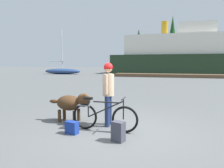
{
  "coord_description": "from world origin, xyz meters",
  "views": [
    {
      "loc": [
        1.27,
        -5.07,
        1.77
      ],
      "look_at": [
        -0.32,
        0.6,
        1.17
      ],
      "focal_mm": 32.46,
      "sensor_mm": 36.0,
      "label": 1
    }
  ],
  "objects": [
    {
      "name": "sailboat_moored",
      "position": [
        -15.58,
        24.83,
        0.5
      ],
      "size": [
        6.39,
        1.79,
        7.3
      ],
      "color": "navy",
      "rests_on": "ground_plane"
    },
    {
      "name": "person_cyclist",
      "position": [
        -0.35,
        0.32,
        1.09
      ],
      "size": [
        0.32,
        0.53,
        1.79
      ],
      "color": "navy",
      "rests_on": "ground_plane"
    },
    {
      "name": "ground_plane",
      "position": [
        0.0,
        0.0,
        0.0
      ],
      "size": [
        160.0,
        160.0,
        0.0
      ],
      "primitive_type": "plane",
      "color": "#595B5B"
    },
    {
      "name": "backpack",
      "position": [
        0.2,
        -0.75,
        0.23
      ],
      "size": [
        0.33,
        0.28,
        0.46
      ],
      "primitive_type": "cube",
      "rotation": [
        0.0,
        0.0,
        -0.35
      ],
      "color": "#3F3F4C",
      "rests_on": "ground_plane"
    },
    {
      "name": "handbag_pannier",
      "position": [
        -1.04,
        -0.58,
        0.16
      ],
      "size": [
        0.35,
        0.24,
        0.32
      ],
      "primitive_type": "cube",
      "rotation": [
        0.0,
        0.0,
        -0.21
      ],
      "color": "navy",
      "rests_on": "ground_plane"
    },
    {
      "name": "dock_pier",
      "position": [
        3.03,
        21.9,
        0.2
      ],
      "size": [
        17.33,
        2.16,
        0.4
      ],
      "primitive_type": "cube",
      "color": "brown",
      "rests_on": "ground_plane"
    },
    {
      "name": "bicycle",
      "position": [
        -0.34,
        -0.15,
        0.38
      ],
      "size": [
        1.79,
        0.44,
        0.9
      ],
      "color": "black",
      "rests_on": "ground_plane"
    },
    {
      "name": "pine_tree_center",
      "position": [
        1.93,
        47.16,
        8.26
      ],
      "size": [
        3.02,
        3.02,
        13.2
      ],
      "color": "#4C331E",
      "rests_on": "ground_plane"
    },
    {
      "name": "dog",
      "position": [
        -1.52,
        0.4,
        0.58
      ],
      "size": [
        1.35,
        0.54,
        0.88
      ],
      "color": "#472D19",
      "rests_on": "ground_plane"
    },
    {
      "name": "ferry_boat",
      "position": [
        3.23,
        30.72,
        3.07
      ],
      "size": [
        22.4,
        7.51,
        8.73
      ],
      "color": "#1E331E",
      "rests_on": "ground_plane"
    },
    {
      "name": "pine_tree_far_left",
      "position": [
        -6.37,
        47.89,
        6.51
      ],
      "size": [
        4.04,
        4.04,
        10.45
      ],
      "color": "#4C331E",
      "rests_on": "ground_plane"
    }
  ]
}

